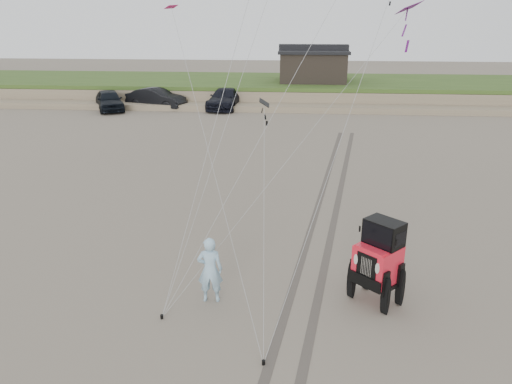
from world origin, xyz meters
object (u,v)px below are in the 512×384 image
(truck_a, at_px, (109,100))
(cabin, at_px, (313,65))
(truck_c, at_px, (226,98))
(man, at_px, (210,270))
(truck_b, at_px, (156,98))
(jeep, at_px, (377,271))

(truck_a, bearing_deg, cabin, -4.45)
(truck_c, xyz_separation_m, man, (3.96, -30.62, 0.12))
(truck_a, height_order, truck_b, truck_b)
(cabin, height_order, truck_a, cabin)
(truck_b, distance_m, jeep, 33.18)
(cabin, xyz_separation_m, truck_c, (-7.54, -5.38, -2.38))
(truck_a, xyz_separation_m, truck_b, (3.67, 1.34, 0.01))
(cabin, distance_m, truck_c, 9.56)
(truck_a, relative_size, truck_c, 0.84)
(cabin, bearing_deg, man, -95.67)
(truck_a, height_order, truck_c, truck_c)
(cabin, distance_m, truck_b, 14.92)
(cabin, height_order, jeep, cabin)
(man, bearing_deg, truck_b, -75.61)
(cabin, xyz_separation_m, jeep, (1.05, -35.64, -2.27))
(cabin, relative_size, man, 3.28)
(truck_a, bearing_deg, jeep, -84.45)
(cabin, xyz_separation_m, truck_b, (-13.52, -5.84, -2.38))
(truck_b, bearing_deg, man, -145.07)
(jeep, height_order, man, man)
(truck_b, bearing_deg, truck_a, 126.68)
(truck_b, height_order, truck_c, truck_b)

